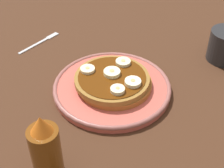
{
  "coord_description": "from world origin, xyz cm",
  "views": [
    {
      "loc": [
        54.37,
        -0.6,
        46.66
      ],
      "look_at": [
        0.0,
        0.0,
        1.9
      ],
      "focal_mm": 53.15,
      "sensor_mm": 36.0,
      "label": 1
    }
  ],
  "objects_px": {
    "banana_slice_1": "(133,82)",
    "syrup_bottle": "(46,150)",
    "banana_slice_0": "(112,73)",
    "plate": "(112,87)",
    "pancake_stack": "(112,80)",
    "banana_slice_3": "(88,70)",
    "fork": "(41,41)",
    "banana_slice_4": "(118,90)",
    "banana_slice_2": "(123,62)"
  },
  "relations": [
    {
      "from": "banana_slice_1",
      "to": "banana_slice_4",
      "type": "relative_size",
      "value": 1.16
    },
    {
      "from": "banana_slice_4",
      "to": "syrup_bottle",
      "type": "relative_size",
      "value": 0.22
    },
    {
      "from": "banana_slice_1",
      "to": "syrup_bottle",
      "type": "bearing_deg",
      "value": -38.52
    },
    {
      "from": "banana_slice_1",
      "to": "pancake_stack",
      "type": "bearing_deg",
      "value": -124.15
    },
    {
      "from": "pancake_stack",
      "to": "banana_slice_3",
      "type": "xyz_separation_m",
      "value": [
        -0.02,
        -0.05,
        0.02
      ]
    },
    {
      "from": "banana_slice_3",
      "to": "pancake_stack",
      "type": "bearing_deg",
      "value": 71.6
    },
    {
      "from": "banana_slice_1",
      "to": "banana_slice_3",
      "type": "xyz_separation_m",
      "value": [
        -0.05,
        -0.09,
        -0.0
      ]
    },
    {
      "from": "plate",
      "to": "banana_slice_1",
      "type": "relative_size",
      "value": 7.52
    },
    {
      "from": "pancake_stack",
      "to": "syrup_bottle",
      "type": "relative_size",
      "value": 1.27
    },
    {
      "from": "banana_slice_4",
      "to": "banana_slice_0",
      "type": "bearing_deg",
      "value": -168.69
    },
    {
      "from": "banana_slice_4",
      "to": "fork",
      "type": "distance_m",
      "value": 0.32
    },
    {
      "from": "banana_slice_0",
      "to": "pancake_stack",
      "type": "bearing_deg",
      "value": 13.33
    },
    {
      "from": "banana_slice_0",
      "to": "banana_slice_3",
      "type": "relative_size",
      "value": 1.14
    },
    {
      "from": "plate",
      "to": "banana_slice_4",
      "type": "distance_m",
      "value": 0.06
    },
    {
      "from": "plate",
      "to": "pancake_stack",
      "type": "relative_size",
      "value": 1.51
    },
    {
      "from": "plate",
      "to": "banana_slice_1",
      "type": "distance_m",
      "value": 0.06
    },
    {
      "from": "plate",
      "to": "syrup_bottle",
      "type": "distance_m",
      "value": 0.24
    },
    {
      "from": "pancake_stack",
      "to": "fork",
      "type": "distance_m",
      "value": 0.27
    },
    {
      "from": "banana_slice_1",
      "to": "banana_slice_0",
      "type": "bearing_deg",
      "value": -127.59
    },
    {
      "from": "banana_slice_1",
      "to": "banana_slice_4",
      "type": "bearing_deg",
      "value": -54.0
    },
    {
      "from": "pancake_stack",
      "to": "banana_slice_4",
      "type": "bearing_deg",
      "value": 11.12
    },
    {
      "from": "plate",
      "to": "banana_slice_0",
      "type": "height_order",
      "value": "banana_slice_0"
    },
    {
      "from": "plate",
      "to": "banana_slice_4",
      "type": "bearing_deg",
      "value": 12.56
    },
    {
      "from": "banana_slice_3",
      "to": "banana_slice_4",
      "type": "xyz_separation_m",
      "value": [
        0.07,
        0.06,
        0.0
      ]
    },
    {
      "from": "banana_slice_1",
      "to": "banana_slice_3",
      "type": "distance_m",
      "value": 0.1
    },
    {
      "from": "pancake_stack",
      "to": "banana_slice_3",
      "type": "height_order",
      "value": "banana_slice_3"
    },
    {
      "from": "pancake_stack",
      "to": "syrup_bottle",
      "type": "height_order",
      "value": "syrup_bottle"
    },
    {
      "from": "banana_slice_0",
      "to": "fork",
      "type": "xyz_separation_m",
      "value": [
        -0.19,
        -0.18,
        -0.04
      ]
    },
    {
      "from": "banana_slice_1",
      "to": "banana_slice_4",
      "type": "height_order",
      "value": "same"
    },
    {
      "from": "banana_slice_0",
      "to": "banana_slice_4",
      "type": "bearing_deg",
      "value": 11.31
    },
    {
      "from": "fork",
      "to": "syrup_bottle",
      "type": "bearing_deg",
      "value": 10.77
    },
    {
      "from": "banana_slice_3",
      "to": "banana_slice_4",
      "type": "distance_m",
      "value": 0.09
    },
    {
      "from": "banana_slice_3",
      "to": "banana_slice_4",
      "type": "bearing_deg",
      "value": 42.37
    },
    {
      "from": "syrup_bottle",
      "to": "banana_slice_4",
      "type": "bearing_deg",
      "value": 144.46
    },
    {
      "from": "banana_slice_2",
      "to": "fork",
      "type": "xyz_separation_m",
      "value": [
        -0.15,
        -0.21,
        -0.04
      ]
    },
    {
      "from": "plate",
      "to": "syrup_bottle",
      "type": "relative_size",
      "value": 1.92
    },
    {
      "from": "banana_slice_4",
      "to": "syrup_bottle",
      "type": "bearing_deg",
      "value": -35.54
    },
    {
      "from": "plate",
      "to": "syrup_bottle",
      "type": "height_order",
      "value": "syrup_bottle"
    },
    {
      "from": "banana_slice_1",
      "to": "fork",
      "type": "bearing_deg",
      "value": -134.63
    },
    {
      "from": "banana_slice_1",
      "to": "banana_slice_3",
      "type": "height_order",
      "value": "banana_slice_1"
    },
    {
      "from": "pancake_stack",
      "to": "banana_slice_1",
      "type": "bearing_deg",
      "value": 55.85
    },
    {
      "from": "fork",
      "to": "syrup_bottle",
      "type": "height_order",
      "value": "syrup_bottle"
    },
    {
      "from": "banana_slice_2",
      "to": "banana_slice_3",
      "type": "relative_size",
      "value": 1.05
    },
    {
      "from": "banana_slice_0",
      "to": "banana_slice_3",
      "type": "distance_m",
      "value": 0.05
    },
    {
      "from": "banana_slice_4",
      "to": "pancake_stack",
      "type": "bearing_deg",
      "value": -168.88
    },
    {
      "from": "fork",
      "to": "banana_slice_3",
      "type": "bearing_deg",
      "value": 36.61
    },
    {
      "from": "banana_slice_0",
      "to": "banana_slice_1",
      "type": "distance_m",
      "value": 0.05
    },
    {
      "from": "plate",
      "to": "fork",
      "type": "distance_m",
      "value": 0.27
    },
    {
      "from": "pancake_stack",
      "to": "syrup_bottle",
      "type": "bearing_deg",
      "value": -26.43
    },
    {
      "from": "plate",
      "to": "banana_slice_4",
      "type": "height_order",
      "value": "banana_slice_4"
    }
  ]
}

